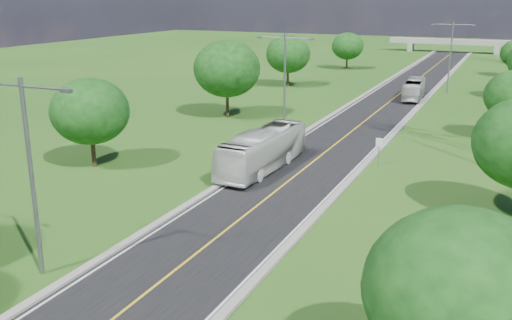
# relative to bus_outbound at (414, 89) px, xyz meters

# --- Properties ---
(ground) EXTENTS (260.00, 260.00, 0.00)m
(ground) POSITION_rel_bus_outbound_xyz_m (-2.47, -10.85, -1.38)
(ground) COLOR #225117
(ground) RESTS_ON ground
(road) EXTENTS (8.00, 150.00, 0.06)m
(road) POSITION_rel_bus_outbound_xyz_m (-2.47, -4.85, -1.35)
(road) COLOR black
(road) RESTS_ON ground
(curb_left) EXTENTS (0.50, 150.00, 0.22)m
(curb_left) POSITION_rel_bus_outbound_xyz_m (-6.72, -4.85, -1.27)
(curb_left) COLOR gray
(curb_left) RESTS_ON ground
(curb_right) EXTENTS (0.50, 150.00, 0.22)m
(curb_right) POSITION_rel_bus_outbound_xyz_m (1.78, -4.85, -1.27)
(curb_right) COLOR gray
(curb_right) RESTS_ON ground
(speed_limit_sign) EXTENTS (0.55, 0.09, 2.40)m
(speed_limit_sign) POSITION_rel_bus_outbound_xyz_m (2.73, -32.87, 0.22)
(speed_limit_sign) COLOR slate
(speed_limit_sign) RESTS_ON ground
(overpass) EXTENTS (30.00, 3.00, 3.20)m
(overpass) POSITION_rel_bus_outbound_xyz_m (-2.47, 69.15, 1.03)
(overpass) COLOR gray
(overpass) RESTS_ON ground
(streetlight_near_left) EXTENTS (5.90, 0.25, 10.00)m
(streetlight_near_left) POSITION_rel_bus_outbound_xyz_m (-8.47, -58.85, 4.56)
(streetlight_near_left) COLOR slate
(streetlight_near_left) RESTS_ON ground
(streetlight_mid_left) EXTENTS (5.90, 0.25, 10.00)m
(streetlight_mid_left) POSITION_rel_bus_outbound_xyz_m (-8.47, -25.85, 4.56)
(streetlight_mid_left) COLOR slate
(streetlight_mid_left) RESTS_ON ground
(streetlight_far_right) EXTENTS (5.90, 0.25, 10.00)m
(streetlight_far_right) POSITION_rel_bus_outbound_xyz_m (3.53, 7.15, 4.56)
(streetlight_far_right) COLOR slate
(streetlight_far_right) RESTS_ON ground
(tree_lb) EXTENTS (6.30, 6.30, 7.33)m
(tree_lb) POSITION_rel_bus_outbound_xyz_m (-18.47, -42.85, 3.26)
(tree_lb) COLOR black
(tree_lb) RESTS_ON ground
(tree_lc) EXTENTS (7.56, 7.56, 8.79)m
(tree_lc) POSITION_rel_bus_outbound_xyz_m (-17.47, -20.85, 4.19)
(tree_lc) COLOR black
(tree_lc) RESTS_ON ground
(tree_ld) EXTENTS (6.72, 6.72, 7.82)m
(tree_ld) POSITION_rel_bus_outbound_xyz_m (-19.47, 3.15, 3.57)
(tree_ld) COLOR black
(tree_ld) RESTS_ON ground
(tree_le) EXTENTS (5.88, 5.88, 6.84)m
(tree_le) POSITION_rel_bus_outbound_xyz_m (-16.97, 27.15, 2.95)
(tree_le) COLOR black
(tree_le) RESTS_ON ground
(tree_ra) EXTENTS (6.30, 6.30, 7.33)m
(tree_ra) POSITION_rel_bus_outbound_xyz_m (11.53, -60.85, 3.26)
(tree_ra) COLOR black
(tree_ra) RESTS_ON ground
(bus_outbound) EXTENTS (2.97, 9.65, 2.65)m
(bus_outbound) POSITION_rel_bus_outbound_xyz_m (0.00, 0.00, 0.00)
(bus_outbound) COLOR beige
(bus_outbound) RESTS_ON road
(bus_inbound) EXTENTS (3.13, 11.70, 3.23)m
(bus_inbound) POSITION_rel_bus_outbound_xyz_m (-5.46, -37.95, 0.29)
(bus_inbound) COLOR silver
(bus_inbound) RESTS_ON road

